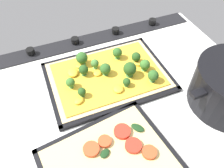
# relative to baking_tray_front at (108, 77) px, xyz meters

# --- Properties ---
(ground_plane) EXTENTS (0.79, 0.66, 0.03)m
(ground_plane) POSITION_rel_baking_tray_front_xyz_m (-0.03, 0.09, -0.02)
(ground_plane) COLOR silver
(stove_control_panel) EXTENTS (0.76, 0.07, 0.03)m
(stove_control_panel) POSITION_rel_baking_tray_front_xyz_m (-0.03, -0.20, 0.00)
(stove_control_panel) COLOR black
(stove_control_panel) RESTS_ON ground_plane
(baking_tray_front) EXTENTS (0.37, 0.27, 0.01)m
(baking_tray_front) POSITION_rel_baking_tray_front_xyz_m (0.00, 0.00, 0.00)
(baking_tray_front) COLOR black
(baking_tray_front) RESTS_ON ground_plane
(broccoli_pizza) EXTENTS (0.35, 0.24, 0.06)m
(broccoli_pizza) POSITION_rel_baking_tray_front_xyz_m (-0.00, -0.00, 0.02)
(broccoli_pizza) COLOR #D3B77F
(broccoli_pizza) RESTS_ON baking_tray_front
(baking_tray_back) EXTENTS (0.33, 0.28, 0.01)m
(baking_tray_back) POSITION_rel_baking_tray_front_xyz_m (0.10, 0.26, 0.00)
(baking_tray_back) COLOR black
(baking_tray_back) RESTS_ON ground_plane
(veggie_pizza_back) EXTENTS (0.30, 0.25, 0.02)m
(veggie_pizza_back) POSITION_rel_baking_tray_front_xyz_m (0.09, 0.26, 0.01)
(veggie_pizza_back) COLOR #D3BF79
(veggie_pizza_back) RESTS_ON baking_tray_back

